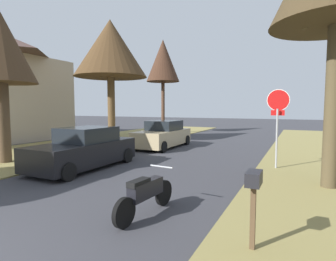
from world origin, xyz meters
The scene contains 7 objects.
stop_sign_far centered at (4.28, 10.28, 2.19)m, with size 0.81×0.29×2.97m.
street_tree_left_mid_b centered at (-6.34, 14.04, 6.18)m, with size 4.78×4.78×8.05m.
street_tree_left_far centered at (-6.04, 21.06, 6.45)m, with size 2.93×2.93×8.30m.
parked_sedan_black centered at (-2.40, 7.28, 0.72)m, with size 1.95×4.41×1.57m.
parked_sedan_tan centered at (-2.20, 13.54, 0.72)m, with size 1.95×4.41×1.57m.
parked_motorcycle centered at (2.09, 4.31, 0.48)m, with size 0.60×2.05×0.97m.
curbside_mailbox centered at (4.40, 3.80, 1.06)m, with size 0.22×0.44×1.27m.
Camera 1 is at (5.01, -0.55, 2.32)m, focal length 28.78 mm.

